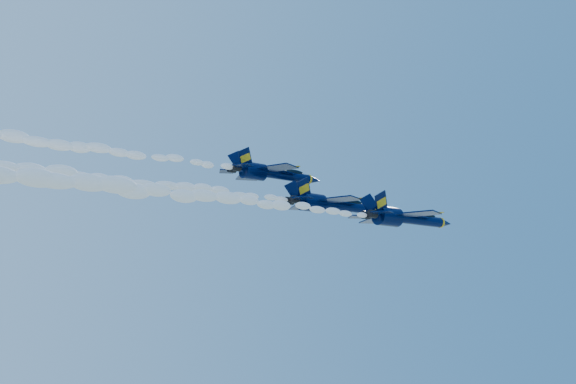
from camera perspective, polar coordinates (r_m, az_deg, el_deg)
jet_lead at (r=84.21m, az=10.37°, el=-2.28°), size 15.90×13.04×5.91m
smoke_trail_jet_lead at (r=65.42m, az=-8.76°, el=-0.29°), size 48.62×2.03×1.82m
jet_second at (r=87.82m, az=3.76°, el=-1.07°), size 16.20×13.29×6.02m
smoke_trail_jet_second at (r=72.12m, az=-15.65°, el=1.10°), size 48.62×2.06×1.86m
jet_third at (r=88.29m, az=-1.45°, el=1.68°), size 15.18×12.45×5.64m
smoke_trail_jet_third at (r=75.55m, az=-21.08°, el=4.23°), size 48.62×1.93×1.74m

